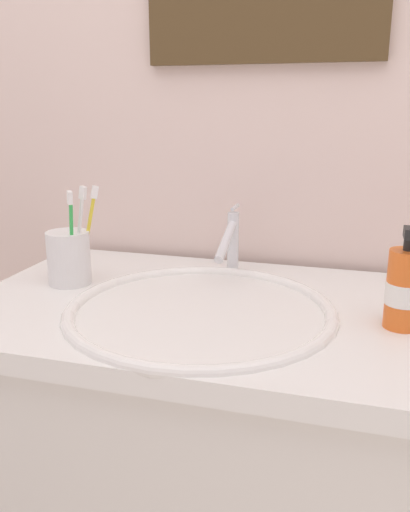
{
  "coord_description": "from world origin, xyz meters",
  "views": [
    {
      "loc": [
        0.21,
        -0.86,
        1.25
      ],
      "look_at": [
        -0.04,
        -0.01,
        1.0
      ],
      "focal_mm": 37.5,
      "sensor_mm": 36.0,
      "label": 1
    }
  ],
  "objects_px": {
    "toothbrush_yellow": "(89,227)",
    "toothbrush_green": "(71,232)",
    "soap_dispenser": "(404,289)",
    "faucet": "(231,240)",
    "toothbrush_white": "(79,229)",
    "toothbrush_cup": "(69,258)"
  },
  "relations": [
    {
      "from": "toothbrush_cup",
      "to": "toothbrush_white",
      "type": "distance_m",
      "value": 0.07
    },
    {
      "from": "toothbrush_cup",
      "to": "toothbrush_green",
      "type": "bearing_deg",
      "value": -42.3
    },
    {
      "from": "toothbrush_white",
      "to": "toothbrush_green",
      "type": "bearing_deg",
      "value": -120.15
    },
    {
      "from": "faucet",
      "to": "toothbrush_white",
      "type": "distance_m",
      "value": 0.3
    },
    {
      "from": "faucet",
      "to": "toothbrush_green",
      "type": "xyz_separation_m",
      "value": [
        -0.27,
        -0.17,
        0.04
      ]
    },
    {
      "from": "toothbrush_yellow",
      "to": "faucet",
      "type": "bearing_deg",
      "value": 26.31
    },
    {
      "from": "toothbrush_cup",
      "to": "toothbrush_green",
      "type": "relative_size",
      "value": 0.57
    },
    {
      "from": "toothbrush_yellow",
      "to": "soap_dispenser",
      "type": "distance_m",
      "value": 0.59
    },
    {
      "from": "faucet",
      "to": "toothbrush_white",
      "type": "xyz_separation_m",
      "value": [
        -0.26,
        -0.15,
        0.04
      ]
    },
    {
      "from": "toothbrush_green",
      "to": "soap_dispenser",
      "type": "bearing_deg",
      "value": -2.97
    },
    {
      "from": "toothbrush_green",
      "to": "toothbrush_white",
      "type": "relative_size",
      "value": 0.97
    },
    {
      "from": "toothbrush_yellow",
      "to": "soap_dispenser",
      "type": "xyz_separation_m",
      "value": [
        0.58,
        -0.07,
        -0.05
      ]
    },
    {
      "from": "faucet",
      "to": "toothbrush_cup",
      "type": "height_order",
      "value": "faucet"
    },
    {
      "from": "toothbrush_yellow",
      "to": "toothbrush_white",
      "type": "height_order",
      "value": "toothbrush_white"
    },
    {
      "from": "toothbrush_white",
      "to": "soap_dispenser",
      "type": "bearing_deg",
      "value": -4.47
    },
    {
      "from": "toothbrush_yellow",
      "to": "toothbrush_green",
      "type": "height_order",
      "value": "toothbrush_yellow"
    },
    {
      "from": "toothbrush_white",
      "to": "soap_dispenser",
      "type": "xyz_separation_m",
      "value": [
        0.59,
        -0.05,
        -0.05
      ]
    },
    {
      "from": "soap_dispenser",
      "to": "toothbrush_yellow",
      "type": "bearing_deg",
      "value": 172.9
    },
    {
      "from": "faucet",
      "to": "toothbrush_yellow",
      "type": "height_order",
      "value": "toothbrush_yellow"
    },
    {
      "from": "faucet",
      "to": "toothbrush_cup",
      "type": "xyz_separation_m",
      "value": [
        -0.29,
        -0.15,
        -0.02
      ]
    },
    {
      "from": "toothbrush_yellow",
      "to": "toothbrush_cup",
      "type": "bearing_deg",
      "value": -147.57
    },
    {
      "from": "toothbrush_yellow",
      "to": "soap_dispenser",
      "type": "bearing_deg",
      "value": -7.1
    }
  ]
}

